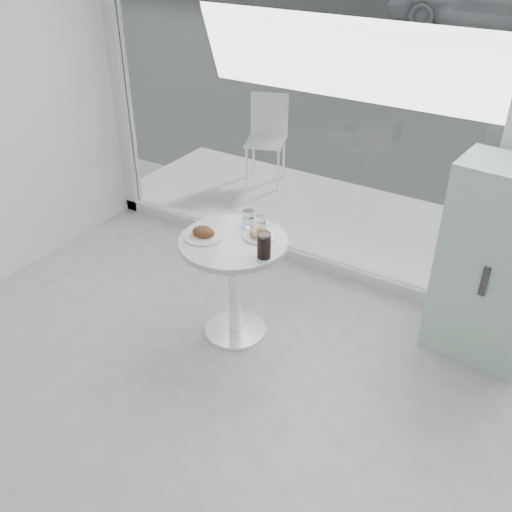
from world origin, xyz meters
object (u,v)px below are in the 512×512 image
Objects in this scene: patio_chair at (268,133)px; cola_glass at (264,246)px; water_tumbler_a at (248,220)px; main_table at (234,268)px; plate_fritter at (204,234)px; plate_donut at (259,234)px; mint_cabinet at (493,265)px; water_tumbler_b at (261,224)px.

patio_chair is 5.51× the size of cola_glass.
patio_chair is at bearing 117.72° from water_tumbler_a.
main_table is 0.84× the size of patio_chair.
plate_fritter is 0.46m from cola_glass.
plate_donut is (1.25, -2.19, 0.22)m from patio_chair.
mint_cabinet reaches higher than patio_chair.
main_table is 3.06× the size of plate_fritter.
water_tumbler_b is (0.09, 0.20, 0.27)m from main_table.
water_tumbler_b is at bearing -79.83° from patio_chair.
water_tumbler_a is 0.10m from water_tumbler_b.
water_tumbler_a is (0.17, 0.28, 0.03)m from plate_fritter.
mint_cabinet is 1.47m from cola_glass.
patio_chair is 2.40m from water_tumbler_a.
mint_cabinet reaches higher than cola_glass.
plate_donut is at bearing -79.96° from patio_chair.
water_tumbler_a is 0.40m from cola_glass.
plate_donut is at bearing -30.12° from water_tumbler_a.
water_tumbler_a is at bearing -155.03° from mint_cabinet.
plate_fritter is 1.14× the size of plate_donut.
water_tumbler_a is at bearing 58.38° from plate_fritter.
water_tumbler_b reaches higher than plate_donut.
patio_chair is 8.21× the size of water_tumbler_b.
cola_glass is at bearing -43.65° from water_tumbler_a.
water_tumbler_b is 0.34m from cola_glass.
patio_chair is 2.45m from water_tumbler_b.
mint_cabinet reaches higher than water_tumbler_b.
water_tumbler_a reaches higher than plate_fritter.
plate_fritter is (-1.67, -0.81, 0.12)m from mint_cabinet.
water_tumbler_a is at bearing 179.30° from water_tumbler_b.
main_table is 4.62× the size of cola_glass.
water_tumbler_b is at bearing 115.82° from plate_donut.
plate_fritter is (-0.18, -0.08, 0.25)m from main_table.
cola_glass reaches higher than water_tumbler_a.
patio_chair is at bearing 119.62° from plate_donut.
plate_fritter is 0.36m from plate_donut.
plate_fritter reaches higher than main_table.
water_tumbler_b is at bearing 45.67° from plate_fritter.
water_tumbler_b is (0.27, 0.27, 0.02)m from plate_fritter.
main_table is at bearing -83.77° from patio_chair.
patio_chair is at bearing 115.82° from main_table.
plate_fritter is at bearing -88.12° from patio_chair.
plate_fritter is at bearing -134.33° from water_tumbler_b.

